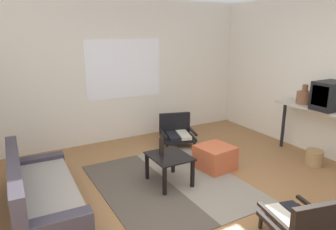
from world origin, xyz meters
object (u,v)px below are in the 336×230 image
object	(u,v)px
coffee_table	(169,161)
armchair_by_window	(177,132)
armchair_striped_foreground	(301,222)
console_shelf	(322,114)
ottoman_orange	(215,157)
couch	(40,194)
glass_bottle	(161,146)
clay_vase	(304,97)
wicker_basket	(314,158)
crt_television	(330,96)

from	to	relation	value
coffee_table	armchair_by_window	distance (m)	1.61
armchair_striped_foreground	console_shelf	distance (m)	2.50
ottoman_orange	armchair_striped_foreground	bearing A→B (deg)	-100.95
coffee_table	armchair_striped_foreground	bearing A→B (deg)	-74.09
armchair_by_window	coffee_table	bearing A→B (deg)	-124.81
couch	armchair_striped_foreground	xyz separation A→B (m)	(2.22, -1.97, 0.04)
coffee_table	console_shelf	size ratio (longest dim) A/B	0.39
console_shelf	armchair_by_window	bearing A→B (deg)	132.26
coffee_table	glass_bottle	size ratio (longest dim) A/B	2.04
console_shelf	clay_vase	size ratio (longest dim) A/B	4.80
coffee_table	wicker_basket	bearing A→B (deg)	-14.95
console_shelf	coffee_table	bearing A→B (deg)	168.94
ottoman_orange	clay_vase	distance (m)	1.91
armchair_by_window	ottoman_orange	xyz separation A→B (m)	(-0.04, -1.24, -0.06)
clay_vase	couch	bearing A→B (deg)	175.82
coffee_table	crt_television	distance (m)	2.76
couch	console_shelf	world-z (taller)	console_shelf
couch	armchair_striped_foreground	bearing A→B (deg)	-41.59
armchair_by_window	armchair_striped_foreground	xyz separation A→B (m)	(-0.41, -3.12, 0.01)
console_shelf	glass_bottle	distance (m)	2.73
glass_bottle	ottoman_orange	bearing A→B (deg)	-1.44
couch	clay_vase	world-z (taller)	clay_vase
crt_television	wicker_basket	xyz separation A→B (m)	(-0.22, -0.03, -1.00)
coffee_table	crt_television	bearing A→B (deg)	-13.17
ottoman_orange	wicker_basket	world-z (taller)	ottoman_orange
couch	armchair_by_window	bearing A→B (deg)	23.57
couch	glass_bottle	world-z (taller)	glass_bottle
crt_television	glass_bottle	bearing A→B (deg)	165.13
armchair_striped_foreground	glass_bottle	bearing A→B (deg)	107.08
couch	coffee_table	xyz separation A→B (m)	(1.71, -0.17, 0.13)
armchair_striped_foreground	glass_bottle	world-z (taller)	glass_bottle
clay_vase	crt_television	bearing A→B (deg)	-90.39
armchair_striped_foreground	crt_television	size ratio (longest dim) A/B	1.39
glass_bottle	clay_vase	bearing A→B (deg)	-5.18
coffee_table	clay_vase	world-z (taller)	clay_vase
armchair_striped_foreground	ottoman_orange	xyz separation A→B (m)	(0.36, 1.88, -0.07)
armchair_striped_foreground	crt_television	distance (m)	2.54
wicker_basket	glass_bottle	bearing A→B (deg)	163.28
clay_vase	wicker_basket	distance (m)	1.04
armchair_by_window	console_shelf	size ratio (longest dim) A/B	0.46
armchair_by_window	wicker_basket	world-z (taller)	armchair_by_window
wicker_basket	armchair_striped_foreground	bearing A→B (deg)	-147.41
console_shelf	crt_television	distance (m)	0.34
coffee_table	ottoman_orange	world-z (taller)	coffee_table
wicker_basket	console_shelf	bearing A→B (deg)	28.48
armchair_by_window	glass_bottle	world-z (taller)	glass_bottle
armchair_by_window	glass_bottle	xyz separation A→B (m)	(-0.99, -1.22, 0.31)
coffee_table	ottoman_orange	distance (m)	0.89
ottoman_orange	glass_bottle	xyz separation A→B (m)	(-0.95, 0.02, 0.37)
glass_bottle	armchair_striped_foreground	bearing A→B (deg)	-72.92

